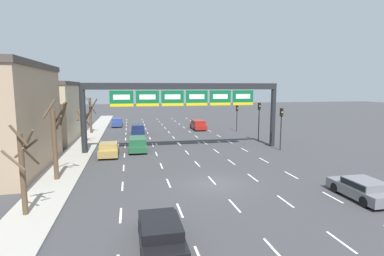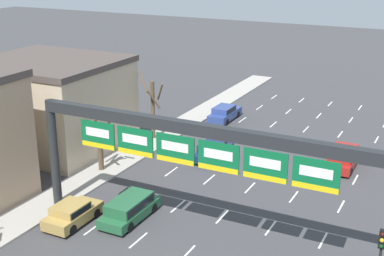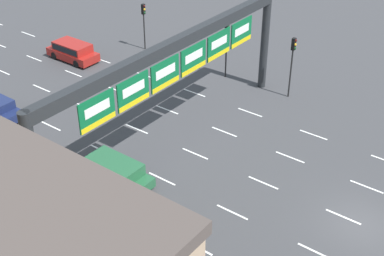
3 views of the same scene
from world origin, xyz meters
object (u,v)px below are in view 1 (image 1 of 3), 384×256
Objects in this scene: suv_green at (137,143)px; car_black at (161,232)px; traffic_light_near_gantry at (281,120)px; tree_bare_second at (23,168)px; car_grey at (362,188)px; tree_bare_furthest at (91,113)px; car_navy at (138,129)px; tree_bare_closest at (56,137)px; tree_bare_third at (84,124)px; traffic_light_mid_block at (259,114)px; traffic_light_far_end at (237,113)px; car_blue at (117,122)px; car_gold at (109,149)px; suv_red at (198,124)px; sign_gantry at (184,98)px.

suv_green reaches higher than car_black.
traffic_light_near_gantry is 25.64m from tree_bare_second.
car_grey is 37.30m from tree_bare_furthest.
tree_bare_closest is (-6.53, -21.63, 2.55)m from car_navy.
tree_bare_second is 29.97m from tree_bare_furthest.
tree_bare_second is (-22.03, -13.10, -0.63)m from traffic_light_near_gantry.
traffic_light_near_gantry is 1.02× the size of tree_bare_third.
traffic_light_mid_block reaches higher than traffic_light_far_end.
traffic_light_far_end is (15.54, -0.32, 2.22)m from car_navy.
car_blue is 26.99m from traffic_light_mid_block.
suv_red is at bearing 52.18° from car_gold.
suv_green is at bearing 68.37° from tree_bare_second.
tree_bare_third reaches higher than car_gold.
traffic_light_near_gantry is at bearing -53.39° from car_blue.
tree_bare_second reaches higher than suv_red.
car_gold is 0.81× the size of tree_bare_second.
car_gold is 22.51m from car_grey.
sign_gantry is 4.87× the size of car_black.
traffic_light_far_end is 23.03m from tree_bare_third.
car_grey is (16.45, -39.65, -0.11)m from car_blue.
tree_bare_second is at bearing -103.93° from car_gold.
traffic_light_far_end is (0.28, 14.67, -0.36)m from traffic_light_near_gantry.
tree_bare_third reaches higher than car_black.
tree_bare_second is at bearing -111.63° from suv_green.
sign_gantry is 4.71× the size of suv_red.
tree_bare_second reaches higher than tree_bare_third.
suv_green is 8.63m from tree_bare_third.
traffic_light_mid_block is (10.39, 3.23, -2.26)m from sign_gantry.
suv_green is at bearing 36.30° from car_gold.
tree_bare_third is (-6.70, -6.32, 1.73)m from car_navy.
car_grey is 0.72× the size of tree_bare_closest.
tree_bare_third is (-6.33, 5.63, 1.66)m from suv_green.
traffic_light_near_gantry is at bearing -2.75° from car_gold.
car_black is 0.98× the size of tree_bare_third.
traffic_light_far_end is at bearing 15.10° from tree_bare_third.
car_grey is at bearing -66.14° from car_navy.
suv_green is at bearing 57.55° from tree_bare_closest.
suv_green is at bearing 168.98° from traffic_light_near_gantry.
tree_bare_second is (-16.78, -31.13, 1.85)m from suv_red.
car_blue is at bearing 84.92° from tree_bare_second.
sign_gantry is 4.61× the size of suv_green.
suv_red is at bearing 55.31° from suv_green.
traffic_light_near_gantry is at bearing -11.02° from suv_green.
car_grey is 32.74m from suv_red.
suv_red is (13.38, -7.05, 0.09)m from car_blue.
traffic_light_mid_block is at bearing -7.65° from tree_bare_third.
car_black is 13.36m from car_grey.
tree_bare_third reaches higher than traffic_light_near_gantry.
traffic_light_mid_block is at bearing 83.95° from car_grey.
tree_bare_second is (-3.39, -38.19, 1.93)m from car_blue.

